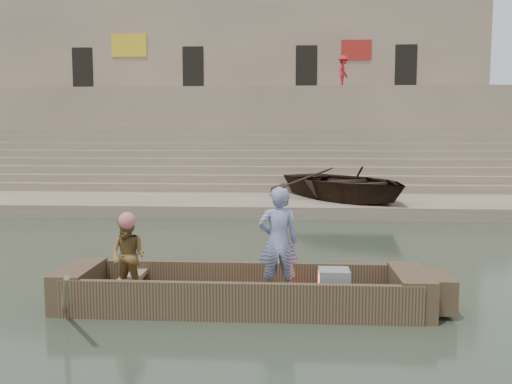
# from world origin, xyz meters

# --- Properties ---
(ground) EXTENTS (120.00, 120.00, 0.00)m
(ground) POSITION_xyz_m (0.00, 0.00, 0.00)
(ground) COLOR #2C3729
(ground) RESTS_ON ground
(lower_landing) EXTENTS (32.00, 4.00, 0.40)m
(lower_landing) POSITION_xyz_m (0.00, 8.00, 0.20)
(lower_landing) COLOR gray
(lower_landing) RESTS_ON ground
(mid_landing) EXTENTS (32.00, 3.00, 2.80)m
(mid_landing) POSITION_xyz_m (0.00, 15.50, 1.40)
(mid_landing) COLOR gray
(mid_landing) RESTS_ON ground
(upper_landing) EXTENTS (32.00, 3.00, 5.20)m
(upper_landing) POSITION_xyz_m (0.00, 22.50, 2.60)
(upper_landing) COLOR gray
(upper_landing) RESTS_ON ground
(ghat_steps) EXTENTS (32.00, 11.00, 5.20)m
(ghat_steps) POSITION_xyz_m (0.00, 17.19, 1.80)
(ghat_steps) COLOR gray
(ghat_steps) RESTS_ON ground
(building_wall) EXTENTS (32.00, 5.07, 11.20)m
(building_wall) POSITION_xyz_m (0.00, 26.50, 5.60)
(building_wall) COLOR tan
(building_wall) RESTS_ON ground
(main_rowboat) EXTENTS (5.00, 1.30, 0.22)m
(main_rowboat) POSITION_xyz_m (3.36, -2.36, 0.11)
(main_rowboat) COLOR brown
(main_rowboat) RESTS_ON ground
(rowboat_trim) EXTENTS (6.04, 2.63, 1.87)m
(rowboat_trim) POSITION_xyz_m (3.56, -2.37, 0.31)
(rowboat_trim) COLOR brown
(rowboat_trim) RESTS_ON ground
(standing_man) EXTENTS (0.65, 0.48, 1.66)m
(standing_man) POSITION_xyz_m (3.92, -2.43, 1.05)
(standing_man) COLOR navy
(standing_man) RESTS_ON main_rowboat
(rowing_man) EXTENTS (0.69, 0.60, 1.20)m
(rowing_man) POSITION_xyz_m (1.66, -2.54, 0.82)
(rowing_man) COLOR #267326
(rowing_man) RESTS_ON main_rowboat
(television) EXTENTS (0.46, 0.42, 0.40)m
(television) POSITION_xyz_m (4.75, -2.36, 0.42)
(television) COLOR gray
(television) RESTS_ON main_rowboat
(beached_rowboat) EXTENTS (6.20, 6.61, 1.11)m
(beached_rowboat) POSITION_xyz_m (5.94, 8.09, 0.96)
(beached_rowboat) COLOR #2D2116
(beached_rowboat) RESTS_ON lower_landing
(pedestrian) EXTENTS (1.03, 1.32, 1.80)m
(pedestrian) POSITION_xyz_m (7.06, 21.91, 6.10)
(pedestrian) COLOR red
(pedestrian) RESTS_ON upper_landing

